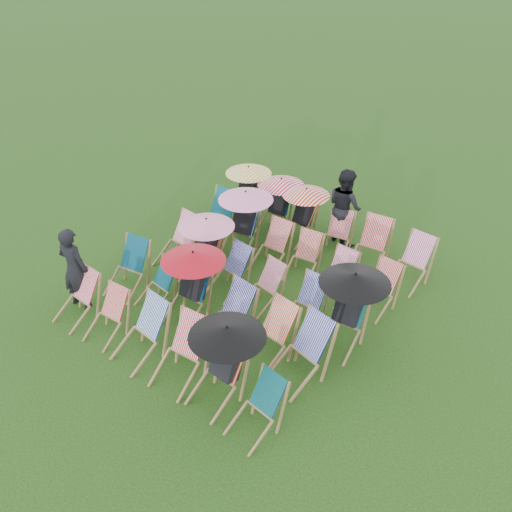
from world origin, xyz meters
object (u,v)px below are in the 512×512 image
Objects in this scene: deckchair_29 at (411,262)px; deckchair_0 at (76,298)px; person_left at (74,268)px; deckchair_5 at (256,409)px; person_rear at (345,206)px.

deckchair_0 is at bearing -127.51° from deckchair_29.
deckchair_29 is 6.21m from person_left.
deckchair_5 is at bearing 2.52° from deckchair_0.
deckchair_29 is 0.56× the size of person_rear.
person_left is 5.55m from person_rear.
deckchair_5 is at bearing 135.63° from person_rear.
deckchair_5 is at bearing -87.06° from deckchair_29.
deckchair_5 is 0.51× the size of person_rear.
deckchair_5 is at bearing 165.85° from person_left.
deckchair_29 is at bearing 50.95° from deckchair_0.
deckchair_0 is at bearing 93.34° from person_rear.
deckchair_0 reaches higher than deckchair_5.
deckchair_0 is 0.54m from person_left.
deckchair_29 is at bearing 96.10° from deckchair_5.
person_rear is (2.59, 4.91, 0.03)m from person_left.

